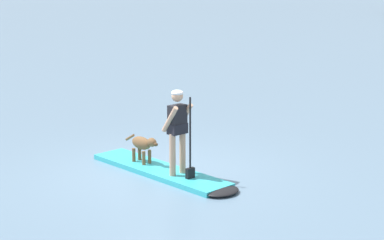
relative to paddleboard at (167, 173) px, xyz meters
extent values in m
plane|color=slate|center=(-0.23, 0.02, -0.05)|extent=(400.00, 400.00, 0.00)
cube|color=#33B2BF|center=(-0.23, 0.02, 0.00)|extent=(3.44, 1.10, 0.10)
ellipsoid|color=black|center=(1.45, -0.15, 0.00)|extent=(0.63, 0.77, 0.10)
cylinder|color=tan|center=(0.31, 0.10, 0.46)|extent=(0.12, 0.12, 0.82)
cylinder|color=tan|center=(0.29, -0.16, 0.46)|extent=(0.12, 0.12, 0.82)
cube|color=black|center=(0.30, -0.03, 0.95)|extent=(0.26, 0.38, 0.20)
cube|color=black|center=(0.30, -0.03, 1.14)|extent=(0.23, 0.36, 0.54)
sphere|color=tan|center=(0.30, -0.03, 1.58)|extent=(0.22, 0.22, 0.22)
ellipsoid|color=white|center=(0.30, -0.03, 1.64)|extent=(0.23, 0.23, 0.11)
cylinder|color=tan|center=(0.32, 0.16, 1.16)|extent=(0.43, 0.13, 0.54)
cylinder|color=tan|center=(0.28, -0.22, 1.16)|extent=(0.43, 0.13, 0.54)
cylinder|color=black|center=(0.65, -0.07, 0.83)|extent=(0.04, 0.04, 1.56)
cube|color=black|center=(0.65, -0.07, 0.15)|extent=(0.10, 0.19, 0.20)
ellipsoid|color=brown|center=(-0.78, 0.08, 0.46)|extent=(0.55, 0.27, 0.26)
ellipsoid|color=brown|center=(-0.45, 0.05, 0.53)|extent=(0.24, 0.18, 0.18)
ellipsoid|color=#503923|center=(-0.34, 0.04, 0.52)|extent=(0.13, 0.09, 0.08)
cylinder|color=brown|center=(-1.14, 0.12, 0.51)|extent=(0.27, 0.08, 0.18)
cylinder|color=brown|center=(-0.61, 0.14, 0.19)|extent=(0.07, 0.07, 0.28)
cylinder|color=brown|center=(-0.63, -0.01, 0.19)|extent=(0.07, 0.07, 0.28)
cylinder|color=brown|center=(-0.93, 0.18, 0.19)|extent=(0.07, 0.07, 0.28)
cylinder|color=brown|center=(-0.94, 0.02, 0.19)|extent=(0.07, 0.07, 0.28)
camera|label=1|loc=(8.32, -9.14, 3.95)|focal=61.80mm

